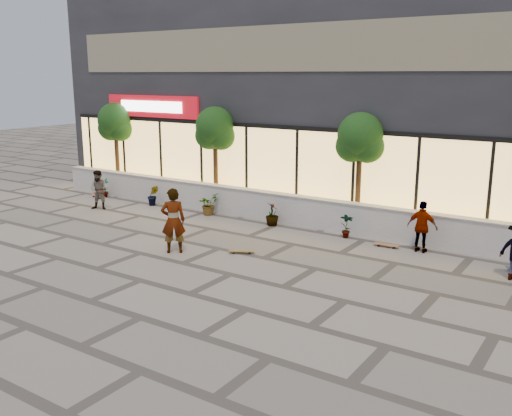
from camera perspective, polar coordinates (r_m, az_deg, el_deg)
The scene contains 17 objects.
ground at distance 14.88m, azimuth -11.46°, elevation -7.12°, with size 80.00×80.00×0.00m, color gray.
planter_wall at distance 20.04m, azimuth 2.71°, elevation -0.00°, with size 22.00×0.42×1.04m.
retail_building at distance 24.40m, azimuth 9.58°, elevation 11.03°, with size 24.00×9.17×8.50m.
shrub_a at distance 25.05m, azimuth -14.89°, elevation 1.96°, with size 0.43×0.29×0.81m, color #193912.
shrub_b at distance 23.05m, azimuth -10.25°, elevation 1.25°, with size 0.45×0.36×0.81m, color #193912.
shrub_c at distance 21.24m, azimuth -4.79°, elevation 0.39°, with size 0.73×0.63×0.81m, color #193912.
shrub_d at distance 19.67m, azimuth 1.63°, elevation -0.61°, with size 0.45×0.45×0.81m, color #193912.
shrub_e at distance 18.38m, azimuth 9.04°, elevation -1.76°, with size 0.43×0.29×0.81m, color #193912.
tree_west at distance 25.89m, azimuth -13.90°, elevation 8.15°, with size 1.60×1.50×3.92m.
tree_midwest at distance 22.17m, azimuth -4.12°, elevation 7.70°, with size 1.60×1.50×3.92m.
tree_mideast at distance 19.11m, azimuth 10.36°, elevation 6.64°, with size 1.60×1.50×3.92m.
skater_center at distance 16.72m, azimuth -8.28°, elevation -1.25°, with size 0.70×0.46×1.93m, color silver.
skater_left at distance 22.74m, azimuth -15.40°, elevation 1.74°, with size 0.74×0.58×1.53m, color #937B5E.
skater_right_near at distance 17.32m, azimuth 16.29°, elevation -1.83°, with size 0.90×0.37×1.53m, color white.
skateboard_center at distance 16.69m, azimuth -1.45°, elevation -4.32°, with size 0.74×0.56×0.09m.
skateboard_left at distance 25.07m, azimuth -15.52°, elevation 1.18°, with size 0.85×0.38×0.10m.
skateboard_right_near at distance 17.72m, azimuth 12.90°, elevation -3.61°, with size 0.77×0.24×0.09m.
Camera 1 is at (10.02, -9.75, 5.10)m, focal length 40.00 mm.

